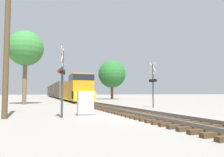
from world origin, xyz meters
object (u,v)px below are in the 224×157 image
crossing_signal_near (62,75)px  crossing_signal_far (153,82)px  freight_train (59,91)px  tree_far_right (26,49)px  tree_mid_background (112,74)px  relay_cabinet (85,103)px  utility_pole (7,30)px

crossing_signal_near → crossing_signal_far: crossing_signal_far is taller
freight_train → crossing_signal_near: (-4.74, -51.33, 0.34)m
tree_far_right → tree_mid_background: (17.64, 17.56, -1.24)m
relay_cabinet → tree_mid_background: bearing=68.1°
crossing_signal_far → tree_mid_background: tree_mid_background is taller
crossing_signal_far → relay_cabinet: (-7.78, -5.14, -1.75)m
crossing_signal_near → crossing_signal_far: size_ratio=0.92×
freight_train → tree_far_right: size_ratio=7.64×
utility_pole → crossing_signal_far: bearing=24.3°
crossing_signal_far → tree_mid_background: 28.83m
relay_cabinet → utility_pole: bearing=-174.7°
freight_train → tree_mid_background: size_ratio=7.96×
freight_train → crossing_signal_near: 51.55m
freight_train → utility_pole: bearing=-98.6°
freight_train → relay_cabinet: bearing=-93.6°
freight_train → crossing_signal_far: (4.61, -45.23, 0.45)m
freight_train → tree_mid_background: bearing=-59.3°
utility_pole → tree_far_right: 16.23m
tree_far_right → crossing_signal_near: bearing=-80.7°
crossing_signal_near → relay_cabinet: 2.46m
crossing_signal_near → crossing_signal_far: (9.35, 6.10, 0.11)m
relay_cabinet → crossing_signal_far: bearing=33.5°
crossing_signal_far → relay_cabinet: size_ratio=2.90×
relay_cabinet → utility_pole: utility_pole is taller
utility_pole → tree_mid_background: utility_pole is taller
crossing_signal_near → freight_train: bearing=-170.3°
crossing_signal_far → relay_cabinet: 9.49m
tree_far_right → tree_mid_background: 24.92m
relay_cabinet → tree_far_right: size_ratio=0.16×
crossing_signal_near → crossing_signal_far: 11.16m
crossing_signal_near → tree_far_right: (-2.71, 16.63, 4.56)m
crossing_signal_near → tree_mid_background: bearing=171.4°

